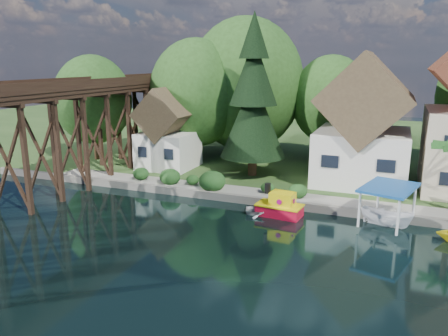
{
  "coord_description": "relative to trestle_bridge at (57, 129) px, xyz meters",
  "views": [
    {
      "loc": [
        9.52,
        -22.48,
        10.75
      ],
      "look_at": [
        -1.77,
        6.0,
        3.2
      ],
      "focal_mm": 35.0,
      "sensor_mm": 36.0,
      "label": 1
    }
  ],
  "objects": [
    {
      "name": "boat_canopy",
      "position": [
        25.48,
        1.76,
        -4.16
      ],
      "size": [
        3.99,
        4.94,
        2.77
      ],
      "color": "white",
      "rests_on": "ground"
    },
    {
      "name": "boat_white_a",
      "position": [
        17.61,
        1.2,
        -4.99
      ],
      "size": [
        3.98,
        3.31,
        0.71
      ],
      "primitive_type": "imported",
      "rotation": [
        0.0,
        0.0,
        1.85
      ],
      "color": "white",
      "rests_on": "ground"
    },
    {
      "name": "seawall",
      "position": [
        20.0,
        2.83,
        -5.04
      ],
      "size": [
        60.0,
        0.4,
        0.62
      ],
      "primitive_type": "cube",
      "color": "slate",
      "rests_on": "ground"
    },
    {
      "name": "conifer",
      "position": [
        13.59,
        9.49,
        2.09
      ],
      "size": [
        5.86,
        5.86,
        14.42
      ],
      "color": "#382314",
      "rests_on": "bank"
    },
    {
      "name": "shed",
      "position": [
        5.0,
        9.33,
        -1.52
      ],
      "size": [
        5.09,
        5.4,
        7.85
      ],
      "color": "white",
      "rests_on": "bank"
    },
    {
      "name": "trestle_bridge",
      "position": [
        0.0,
        0.0,
        0.0
      ],
      "size": [
        4.12,
        44.18,
        9.3
      ],
      "color": "black",
      "rests_on": "ground"
    },
    {
      "name": "tugboat",
      "position": [
        18.39,
        1.13,
        -4.65
      ],
      "size": [
        3.38,
        2.1,
        2.32
      ],
      "color": "red",
      "rests_on": "ground"
    },
    {
      "name": "bank",
      "position": [
        16.0,
        28.83,
        -5.1
      ],
      "size": [
        140.0,
        52.0,
        0.5
      ],
      "primitive_type": "cube",
      "color": "#29481C",
      "rests_on": "ground"
    },
    {
      "name": "promenade",
      "position": [
        22.0,
        4.13,
        -4.82
      ],
      "size": [
        50.0,
        2.6,
        0.06
      ],
      "primitive_type": "cube",
      "color": "gray",
      "rests_on": "bank"
    },
    {
      "name": "bg_trees",
      "position": [
        17.0,
        16.08,
        1.94
      ],
      "size": [
        49.9,
        13.3,
        10.57
      ],
      "color": "#382314",
      "rests_on": "bank"
    },
    {
      "name": "ground",
      "position": [
        16.0,
        -5.17,
        -5.35
      ],
      "size": [
        140.0,
        140.0,
        0.0
      ],
      "primitive_type": "plane",
      "color": "black",
      "rests_on": "ground"
    },
    {
      "name": "shrubs",
      "position": [
        11.4,
        4.09,
        -4.12
      ],
      "size": [
        15.76,
        2.47,
        1.7
      ],
      "color": "#1E4519",
      "rests_on": "bank"
    },
    {
      "name": "house_left",
      "position": [
        23.0,
        10.83,
        -0.21
      ],
      "size": [
        7.64,
        8.64,
        11.02
      ],
      "color": "white",
      "rests_on": "bank"
    }
  ]
}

